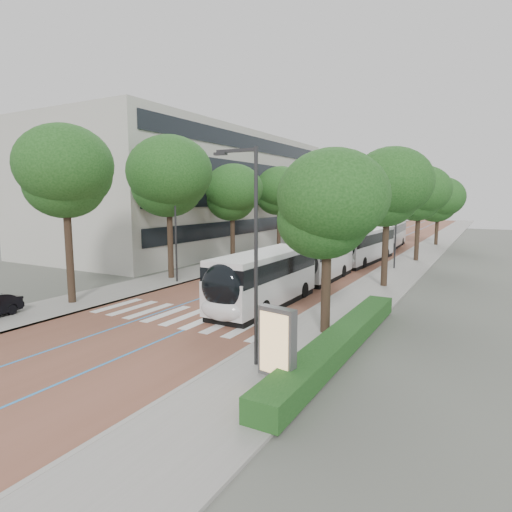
% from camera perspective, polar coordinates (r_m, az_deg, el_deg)
% --- Properties ---
extents(ground, '(160.00, 160.00, 0.00)m').
position_cam_1_polar(ground, '(22.69, -11.50, -8.56)').
color(ground, '#51544C').
rests_on(ground, ground).
extents(road, '(11.00, 140.00, 0.02)m').
position_cam_1_polar(road, '(58.55, 14.89, 1.41)').
color(road, brown).
rests_on(road, ground).
extents(sidewalk_left, '(4.00, 140.00, 0.12)m').
position_cam_1_polar(sidewalk_left, '(60.82, 8.03, 1.87)').
color(sidewalk_left, gray).
rests_on(sidewalk_left, ground).
extents(sidewalk_right, '(4.00, 140.00, 0.12)m').
position_cam_1_polar(sidewalk_right, '(57.18, 22.19, 0.98)').
color(sidewalk_right, gray).
rests_on(sidewalk_right, ground).
extents(kerb_left, '(0.20, 140.00, 0.14)m').
position_cam_1_polar(kerb_left, '(60.16, 9.72, 1.77)').
color(kerb_left, gray).
rests_on(kerb_left, ground).
extents(kerb_right, '(0.20, 140.00, 0.14)m').
position_cam_1_polar(kerb_right, '(57.44, 20.31, 1.11)').
color(kerb_right, gray).
rests_on(kerb_right, ground).
extents(zebra_crossing, '(10.55, 3.60, 0.01)m').
position_cam_1_polar(zebra_crossing, '(23.30, -9.51, -8.01)').
color(zebra_crossing, silver).
rests_on(zebra_crossing, ground).
extents(lane_line_left, '(0.12, 126.00, 0.01)m').
position_cam_1_polar(lane_line_left, '(58.96, 13.39, 1.51)').
color(lane_line_left, '#2983D0').
rests_on(lane_line_left, road).
extents(lane_line_right, '(0.12, 126.00, 0.01)m').
position_cam_1_polar(lane_line_right, '(58.18, 16.42, 1.32)').
color(lane_line_right, '#2983D0').
rests_on(lane_line_right, road).
extents(office_building, '(18.11, 40.00, 14.00)m').
position_cam_1_polar(office_building, '(55.81, -8.13, 8.48)').
color(office_building, '#A5A499').
rests_on(office_building, ground).
extents(hedge, '(1.20, 14.00, 0.80)m').
position_cam_1_polar(hedge, '(18.19, 11.21, -11.01)').
color(hedge, '#163F16').
rests_on(hedge, sidewalk_right).
extents(streetlight_near, '(1.82, 0.20, 8.00)m').
position_cam_1_polar(streetlight_near, '(15.54, -0.58, 2.18)').
color(streetlight_near, '#2D2D2F').
rests_on(streetlight_near, sidewalk_right).
extents(streetlight_far, '(1.82, 0.20, 8.00)m').
position_cam_1_polar(streetlight_far, '(39.21, 17.96, 5.26)').
color(streetlight_far, '#2D2D2F').
rests_on(streetlight_far, sidewalk_right).
extents(lamp_post_left, '(0.14, 0.14, 8.00)m').
position_cam_1_polar(lamp_post_left, '(31.90, -10.67, 3.73)').
color(lamp_post_left, '#2D2D2F').
rests_on(lamp_post_left, sidewalk_left).
extents(trees_left, '(6.41, 60.81, 10.34)m').
position_cam_1_polar(trees_left, '(47.19, 1.70, 8.77)').
color(trees_left, black).
rests_on(trees_left, ground).
extents(trees_right, '(6.04, 47.50, 9.15)m').
position_cam_1_polar(trees_right, '(41.86, 20.29, 7.14)').
color(trees_right, black).
rests_on(trees_right, ground).
extents(lead_bus, '(2.58, 18.40, 3.20)m').
position_cam_1_polar(lead_bus, '(28.30, 4.85, -1.77)').
color(lead_bus, black).
rests_on(lead_bus, ground).
extents(bus_queued_0, '(3.18, 12.51, 3.20)m').
position_cam_1_polar(bus_queued_0, '(42.83, 14.09, 1.31)').
color(bus_queued_0, silver).
rests_on(bus_queued_0, ground).
extents(bus_queued_1, '(2.99, 12.48, 3.20)m').
position_cam_1_polar(bus_queued_1, '(55.70, 17.17, 2.67)').
color(bus_queued_1, silver).
rests_on(bus_queued_1, ground).
extents(ad_panel, '(1.35, 0.60, 2.73)m').
position_cam_1_polar(ad_panel, '(14.19, 2.82, -11.95)').
color(ad_panel, '#59595B').
rests_on(ad_panel, sidewalk_right).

